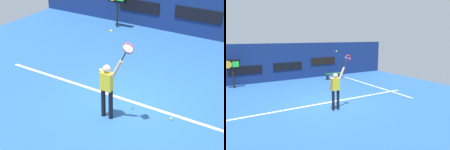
% 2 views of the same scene
% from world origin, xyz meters
% --- Properties ---
extents(ground_plane, '(18.00, 18.00, 0.00)m').
position_xyz_m(ground_plane, '(0.00, 0.00, 0.00)').
color(ground_plane, '#23518C').
extents(back_wall, '(18.00, 0.20, 2.82)m').
position_xyz_m(back_wall, '(0.00, 6.76, 1.41)').
color(back_wall, navy).
rests_on(back_wall, ground_plane).
extents(sponsor_banner_center, '(2.20, 0.03, 0.60)m').
position_xyz_m(sponsor_banner_center, '(0.00, 6.64, 1.06)').
color(sponsor_banner_center, black).
extents(sponsor_banner_portside, '(2.20, 0.03, 0.60)m').
position_xyz_m(sponsor_banner_portside, '(-3.00, 6.64, 1.01)').
color(sponsor_banner_portside, black).
extents(sponsor_banner_starboard, '(2.20, 0.03, 0.60)m').
position_xyz_m(sponsor_banner_starboard, '(3.00, 6.64, 1.29)').
color(sponsor_banner_starboard, black).
extents(court_baseline, '(10.00, 0.10, 0.01)m').
position_xyz_m(court_baseline, '(0.00, 0.16, 0.01)').
color(court_baseline, white).
rests_on(court_baseline, ground_plane).
extents(court_sideline, '(0.10, 7.00, 0.01)m').
position_xyz_m(court_sideline, '(4.37, 2.00, 0.01)').
color(court_sideline, white).
rests_on(court_sideline, ground_plane).
extents(tennis_player, '(0.74, 0.31, 1.95)m').
position_xyz_m(tennis_player, '(-0.11, -0.92, 1.01)').
color(tennis_player, black).
rests_on(tennis_player, ground_plane).
extents(tennis_racket, '(0.42, 0.27, 0.62)m').
position_xyz_m(tennis_racket, '(0.51, -0.92, 2.30)').
color(tennis_racket, black).
extents(tennis_ball, '(0.07, 0.07, 0.07)m').
position_xyz_m(tennis_ball, '(-0.03, -0.83, 2.66)').
color(tennis_ball, '#CCE033').
extents(scoreboard_clock, '(0.96, 0.20, 1.86)m').
position_xyz_m(scoreboard_clock, '(-3.84, 5.93, 1.47)').
color(scoreboard_clock, black).
rests_on(scoreboard_clock, ground_plane).
extents(court_bench, '(1.40, 0.36, 0.45)m').
position_xyz_m(court_bench, '(3.23, 5.28, 0.34)').
color(court_bench, '#1E592D').
rests_on(court_bench, ground_plane).
extents(water_bottle, '(0.07, 0.07, 0.24)m').
position_xyz_m(water_bottle, '(4.18, 5.28, 0.12)').
color(water_bottle, '#338CD8').
rests_on(water_bottle, ground_plane).
extents(spare_ball, '(0.07, 0.07, 0.07)m').
position_xyz_m(spare_ball, '(1.55, -0.08, 0.03)').
color(spare_ball, '#CCE033').
rests_on(spare_ball, ground_plane).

